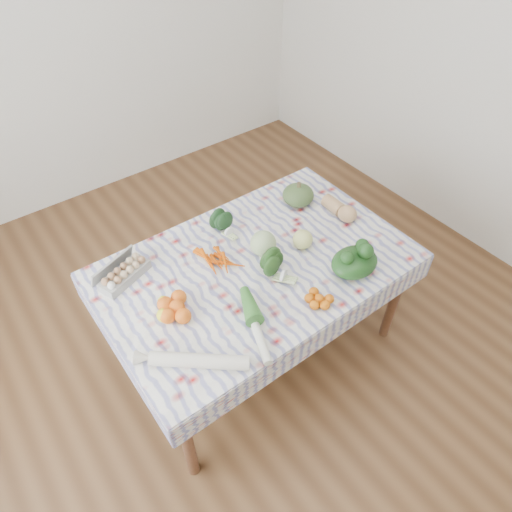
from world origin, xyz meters
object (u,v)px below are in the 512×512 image
(cabbage, at_px, (263,243))
(grapefruit, at_px, (303,239))
(kabocha_squash, at_px, (298,195))
(butternut_squash, at_px, (340,208))
(dining_table, at_px, (256,274))
(egg_carton, at_px, (125,274))

(cabbage, height_order, grapefruit, cabbage)
(kabocha_squash, distance_m, butternut_squash, 0.27)
(dining_table, distance_m, egg_carton, 0.70)
(cabbage, height_order, butternut_squash, cabbage)
(kabocha_squash, bearing_deg, cabbage, -153.06)
(kabocha_squash, bearing_deg, dining_table, -152.93)
(butternut_squash, bearing_deg, cabbage, 178.83)
(dining_table, xyz_separation_m, kabocha_squash, (0.52, 0.27, 0.15))
(kabocha_squash, relative_size, grapefruit, 1.74)
(dining_table, height_order, grapefruit, grapefruit)
(kabocha_squash, xyz_separation_m, grapefruit, (-0.23, -0.31, -0.01))
(cabbage, xyz_separation_m, butternut_squash, (0.57, -0.01, -0.02))
(egg_carton, relative_size, butternut_squash, 1.20)
(dining_table, height_order, egg_carton, egg_carton)
(egg_carton, distance_m, grapefruit, 0.97)
(egg_carton, bearing_deg, butternut_squash, -32.44)
(egg_carton, xyz_separation_m, cabbage, (0.69, -0.27, 0.03))
(egg_carton, bearing_deg, grapefruit, -41.71)
(cabbage, distance_m, butternut_squash, 0.57)
(kabocha_squash, xyz_separation_m, butternut_squash, (0.13, -0.24, -0.01))
(kabocha_squash, relative_size, butternut_squash, 0.82)
(grapefruit, bearing_deg, cabbage, 156.25)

